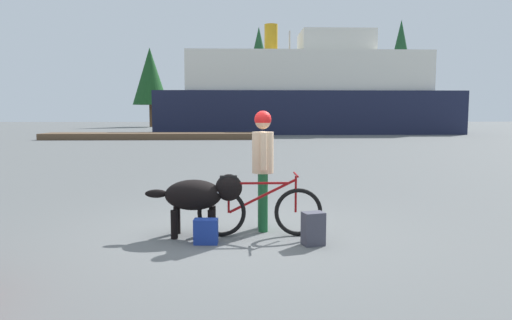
{
  "coord_description": "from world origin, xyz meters",
  "views": [
    {
      "loc": [
        0.06,
        -6.71,
        1.76
      ],
      "look_at": [
        0.34,
        1.56,
        0.92
      ],
      "focal_mm": 32.88,
      "sensor_mm": 36.0,
      "label": 1
    }
  ],
  "objects_px": {
    "person_cyclist": "(263,158)",
    "backpack": "(313,229)",
    "bicycle": "(259,210)",
    "ferry_boat": "(307,95)",
    "sailboat_moored": "(289,127)",
    "dog": "(201,195)",
    "handbag_pannier": "(206,231)"
  },
  "relations": [
    {
      "from": "backpack",
      "to": "handbag_pannier",
      "type": "height_order",
      "value": "backpack"
    },
    {
      "from": "person_cyclist",
      "to": "ferry_boat",
      "type": "distance_m",
      "value": 33.43
    },
    {
      "from": "bicycle",
      "to": "backpack",
      "type": "xyz_separation_m",
      "value": [
        0.7,
        -0.47,
        -0.15
      ]
    },
    {
      "from": "backpack",
      "to": "ferry_boat",
      "type": "height_order",
      "value": "ferry_boat"
    },
    {
      "from": "backpack",
      "to": "handbag_pannier",
      "type": "distance_m",
      "value": 1.44
    },
    {
      "from": "dog",
      "to": "backpack",
      "type": "xyz_separation_m",
      "value": [
        1.53,
        -0.52,
        -0.37
      ]
    },
    {
      "from": "sailboat_moored",
      "to": "bicycle",
      "type": "bearing_deg",
      "value": -96.66
    },
    {
      "from": "dog",
      "to": "handbag_pannier",
      "type": "xyz_separation_m",
      "value": [
        0.1,
        -0.41,
        -0.42
      ]
    },
    {
      "from": "bicycle",
      "to": "handbag_pannier",
      "type": "distance_m",
      "value": 0.84
    },
    {
      "from": "dog",
      "to": "backpack",
      "type": "height_order",
      "value": "dog"
    },
    {
      "from": "dog",
      "to": "handbag_pannier",
      "type": "bearing_deg",
      "value": -76.31
    },
    {
      "from": "backpack",
      "to": "ferry_boat",
      "type": "xyz_separation_m",
      "value": [
        4.69,
        33.78,
        2.99
      ]
    },
    {
      "from": "sailboat_moored",
      "to": "person_cyclist",
      "type": "bearing_deg",
      "value": -96.62
    },
    {
      "from": "person_cyclist",
      "to": "dog",
      "type": "height_order",
      "value": "person_cyclist"
    },
    {
      "from": "bicycle",
      "to": "backpack",
      "type": "distance_m",
      "value": 0.86
    },
    {
      "from": "sailboat_moored",
      "to": "backpack",
      "type": "bearing_deg",
      "value": -95.42
    },
    {
      "from": "bicycle",
      "to": "sailboat_moored",
      "type": "bearing_deg",
      "value": 83.34
    },
    {
      "from": "bicycle",
      "to": "ferry_boat",
      "type": "relative_size",
      "value": 0.07
    },
    {
      "from": "person_cyclist",
      "to": "dog",
      "type": "distance_m",
      "value": 1.08
    },
    {
      "from": "person_cyclist",
      "to": "backpack",
      "type": "xyz_separation_m",
      "value": [
        0.63,
        -0.84,
        -0.87
      ]
    },
    {
      "from": "backpack",
      "to": "sailboat_moored",
      "type": "distance_m",
      "value": 34.81
    },
    {
      "from": "bicycle",
      "to": "handbag_pannier",
      "type": "bearing_deg",
      "value": -153.24
    },
    {
      "from": "bicycle",
      "to": "ferry_boat",
      "type": "distance_m",
      "value": 33.86
    },
    {
      "from": "ferry_boat",
      "to": "sailboat_moored",
      "type": "bearing_deg",
      "value": 148.12
    },
    {
      "from": "bicycle",
      "to": "dog",
      "type": "bearing_deg",
      "value": 176.79
    },
    {
      "from": "person_cyclist",
      "to": "backpack",
      "type": "height_order",
      "value": "person_cyclist"
    },
    {
      "from": "person_cyclist",
      "to": "sailboat_moored",
      "type": "height_order",
      "value": "sailboat_moored"
    },
    {
      "from": "handbag_pannier",
      "to": "dog",
      "type": "bearing_deg",
      "value": 103.69
    },
    {
      "from": "dog",
      "to": "sailboat_moored",
      "type": "distance_m",
      "value": 34.47
    },
    {
      "from": "backpack",
      "to": "handbag_pannier",
      "type": "relative_size",
      "value": 1.31
    },
    {
      "from": "bicycle",
      "to": "person_cyclist",
      "type": "distance_m",
      "value": 0.8
    },
    {
      "from": "bicycle",
      "to": "person_cyclist",
      "type": "relative_size",
      "value": 1.0
    }
  ]
}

